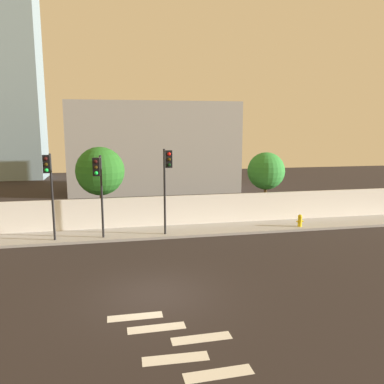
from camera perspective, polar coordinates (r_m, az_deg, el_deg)
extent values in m
plane|color=black|center=(14.92, -5.40, -14.81)|extent=(80.00, 80.00, 0.00)
cube|color=#9F9F9F|center=(22.60, -7.59, -6.04)|extent=(36.00, 2.40, 0.15)
cube|color=white|center=(23.61, -7.85, -2.92)|extent=(36.00, 0.18, 1.80)
cube|color=silver|center=(10.84, 3.91, -25.10)|extent=(1.81, 0.50, 0.01)
cube|color=silver|center=(11.36, -2.43, -23.28)|extent=(1.81, 0.49, 0.01)
cube|color=silver|center=(12.21, 1.40, -20.70)|extent=(1.81, 0.48, 0.01)
cube|color=silver|center=(12.77, -5.23, -19.28)|extent=(1.81, 0.47, 0.01)
cube|color=silver|center=(13.48, -8.36, -17.69)|extent=(1.80, 0.44, 0.01)
cylinder|color=black|center=(21.42, -13.12, -0.72)|extent=(0.12, 0.12, 4.49)
cylinder|color=black|center=(20.35, -13.63, 4.83)|extent=(0.23, 1.60, 0.08)
cube|color=black|center=(19.60, -13.90, 3.61)|extent=(0.36, 0.23, 0.90)
sphere|color=black|center=(19.45, -13.98, 4.36)|extent=(0.18, 0.18, 0.18)
sphere|color=#33260A|center=(19.48, -13.95, 3.54)|extent=(0.18, 0.18, 0.18)
sphere|color=#19F24C|center=(19.51, -13.92, 2.72)|extent=(0.18, 0.18, 0.18)
cylinder|color=black|center=(21.55, -4.04, -0.03)|extent=(0.12, 0.12, 4.79)
cylinder|color=black|center=(20.67, -3.79, 5.97)|extent=(0.15, 1.24, 0.08)
cube|color=black|center=(20.09, -3.44, 4.86)|extent=(0.35, 0.22, 0.90)
sphere|color=red|center=(19.95, -3.38, 5.60)|extent=(0.18, 0.18, 0.18)
sphere|color=#33260A|center=(19.98, -3.38, 4.80)|extent=(0.18, 0.18, 0.18)
sphere|color=black|center=(20.00, -3.37, 4.00)|extent=(0.18, 0.18, 0.18)
cylinder|color=black|center=(21.64, -19.84, -0.77)|extent=(0.12, 0.12, 4.62)
cylinder|color=black|center=(20.91, -20.42, 4.96)|extent=(0.11, 0.95, 0.08)
cube|color=black|center=(20.47, -20.60, 3.87)|extent=(0.35, 0.21, 0.90)
sphere|color=black|center=(20.33, -20.71, 4.59)|extent=(0.18, 0.18, 0.18)
sphere|color=#33260A|center=(20.35, -20.67, 3.81)|extent=(0.18, 0.18, 0.18)
sphere|color=#19F24C|center=(20.38, -20.62, 3.03)|extent=(0.18, 0.18, 0.18)
cylinder|color=gold|center=(24.42, 15.57, -4.24)|extent=(0.24, 0.24, 0.58)
sphere|color=gold|center=(24.35, 15.61, -3.50)|extent=(0.26, 0.26, 0.26)
cylinder|color=gold|center=(24.34, 15.22, -4.20)|extent=(0.10, 0.09, 0.09)
cylinder|color=gold|center=(24.49, 15.93, -4.15)|extent=(0.10, 0.09, 0.09)
cylinder|color=brown|center=(24.81, -13.17, -1.87)|extent=(0.18, 0.18, 2.61)
sphere|color=#266B22|center=(24.48, -13.36, 3.01)|extent=(2.99, 2.99, 2.99)
cylinder|color=brown|center=(26.72, 10.71, -1.07)|extent=(0.20, 0.20, 2.50)
sphere|color=#308C37|center=(26.43, 10.84, 3.06)|extent=(2.50, 2.50, 2.50)
cube|color=#979797|center=(37.25, -5.60, 6.58)|extent=(15.54, 6.00, 8.33)
cube|color=#7993A0|center=(51.34, -25.59, 20.31)|extent=(6.60, 5.00, 32.80)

